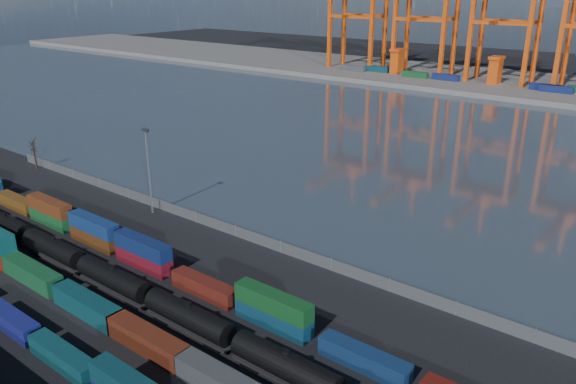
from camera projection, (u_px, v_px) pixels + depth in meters
The scene contains 12 objects.
ground at pixel (143, 331), 71.42m from camera, with size 700.00×700.00×0.00m, color black.
harbor_water at pixel (462, 149), 148.71m from camera, with size 700.00×700.00×0.00m, color #303B45.
far_quay at pixel (564, 89), 225.67m from camera, with size 700.00×70.00×2.00m, color #514F4C.
container_row_south at pixel (12, 318), 70.89m from camera, with size 126.83×2.25×4.80m.
container_row_mid at pixel (92, 306), 73.59m from camera, with size 142.07×2.59×5.51m.
container_row_north at pixel (127, 248), 88.94m from camera, with size 140.45×2.30×4.89m.
tanker_string at pixel (149, 297), 74.75m from camera, with size 122.68×3.05×4.36m.
waterfront_fence at pixel (280, 247), 91.68m from camera, with size 160.12×0.12×2.20m.
bare_tree at pixel (34, 153), 131.93m from camera, with size 1.95×1.94×7.69m.
yard_light_mast at pixel (148, 167), 104.63m from camera, with size 1.60×0.40×16.60m.
quay_containers at pixel (526, 86), 220.51m from camera, with size 172.58×10.99×2.60m.
straddle_carriers at pixel (553, 75), 217.35m from camera, with size 140.00×7.00×11.10m.
Camera 1 is at (52.02, -36.24, 41.67)m, focal length 35.00 mm.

